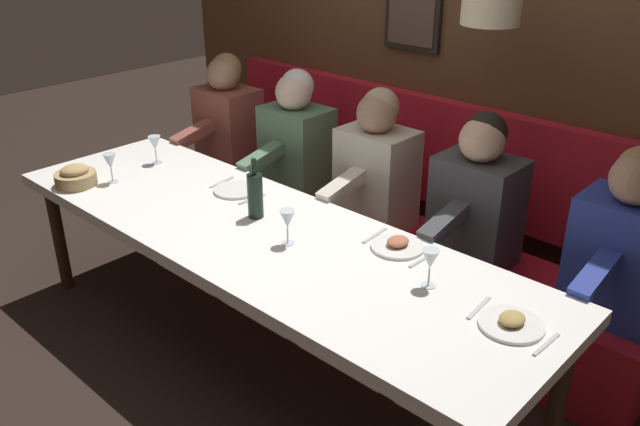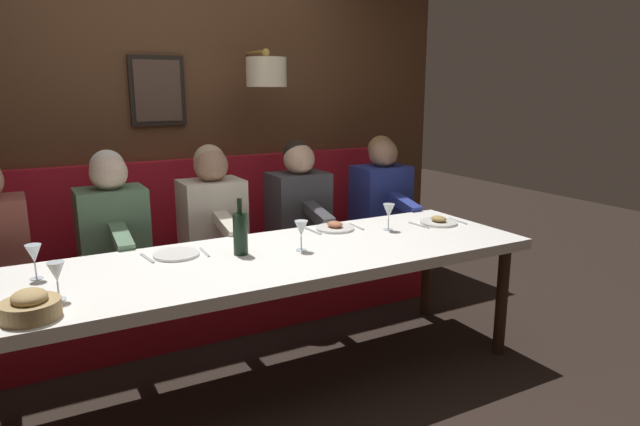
# 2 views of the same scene
# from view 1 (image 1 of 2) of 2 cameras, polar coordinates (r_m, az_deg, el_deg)

# --- Properties ---
(ground_plane) EXTENTS (12.00, 12.00, 0.00)m
(ground_plane) POSITION_cam_1_polar(r_m,az_deg,el_deg) (3.50, -4.85, -12.26)
(ground_plane) COLOR black
(dining_table) EXTENTS (0.90, 2.96, 0.74)m
(dining_table) POSITION_cam_1_polar(r_m,az_deg,el_deg) (3.13, -5.30, -2.36)
(dining_table) COLOR white
(dining_table) RESTS_ON ground_plane
(banquette_bench) EXTENTS (0.52, 3.16, 0.45)m
(banquette_bench) POSITION_cam_1_polar(r_m,az_deg,el_deg) (3.92, 4.63, -3.80)
(banquette_bench) COLOR red
(banquette_bench) RESTS_ON ground_plane
(back_wall_panel) EXTENTS (0.59, 4.36, 2.90)m
(back_wall_panel) POSITION_cam_1_polar(r_m,az_deg,el_deg) (3.97, 10.61, 13.78)
(back_wall_panel) COLOR #51331E
(back_wall_panel) RESTS_ON ground_plane
(diner_nearest) EXTENTS (0.60, 0.40, 0.79)m
(diner_nearest) POSITION_cam_1_polar(r_m,az_deg,el_deg) (3.10, 24.76, -2.31)
(diner_nearest) COLOR #283893
(diner_nearest) RESTS_ON banquette_bench
(diner_near) EXTENTS (0.60, 0.40, 0.79)m
(diner_near) POSITION_cam_1_polar(r_m,az_deg,el_deg) (3.34, 13.41, 1.44)
(diner_near) COLOR #3D3D42
(diner_near) RESTS_ON banquette_bench
(diner_middle) EXTENTS (0.60, 0.40, 0.79)m
(diner_middle) POSITION_cam_1_polar(r_m,az_deg,el_deg) (3.67, 4.86, 4.23)
(diner_middle) COLOR beige
(diner_middle) RESTS_ON banquette_bench
(diner_far) EXTENTS (0.60, 0.40, 0.79)m
(diner_far) POSITION_cam_1_polar(r_m,az_deg,el_deg) (4.05, -2.10, 6.42)
(diner_far) COLOR #567A5B
(diner_far) RESTS_ON banquette_bench
(diner_farthest) EXTENTS (0.60, 0.40, 0.79)m
(diner_farthest) POSITION_cam_1_polar(r_m,az_deg,el_deg) (4.51, -8.02, 8.20)
(diner_farthest) COLOR #934C42
(diner_farthest) RESTS_ON banquette_bench
(place_setting_0) EXTENTS (0.24, 0.32, 0.05)m
(place_setting_0) POSITION_cam_1_polar(r_m,az_deg,el_deg) (2.51, 16.22, -9.10)
(place_setting_0) COLOR white
(place_setting_0) RESTS_ON dining_table
(place_setting_1) EXTENTS (0.24, 0.32, 0.01)m
(place_setting_1) POSITION_cam_1_polar(r_m,az_deg,el_deg) (3.52, -7.24, 1.99)
(place_setting_1) COLOR white
(place_setting_1) RESTS_ON dining_table
(place_setting_2) EXTENTS (0.24, 0.31, 0.05)m
(place_setting_2) POSITION_cam_1_polar(r_m,az_deg,el_deg) (2.94, 6.73, -2.77)
(place_setting_2) COLOR white
(place_setting_2) RESTS_ON dining_table
(wine_glass_0) EXTENTS (0.07, 0.07, 0.16)m
(wine_glass_0) POSITION_cam_1_polar(r_m,az_deg,el_deg) (3.96, -14.08, 5.81)
(wine_glass_0) COLOR silver
(wine_glass_0) RESTS_ON dining_table
(wine_glass_1) EXTENTS (0.07, 0.07, 0.16)m
(wine_glass_1) POSITION_cam_1_polar(r_m,az_deg,el_deg) (2.63, 9.50, -4.06)
(wine_glass_1) COLOR silver
(wine_glass_1) RESTS_ON dining_table
(wine_glass_2) EXTENTS (0.07, 0.07, 0.16)m
(wine_glass_2) POSITION_cam_1_polar(r_m,az_deg,el_deg) (2.92, -2.84, -0.62)
(wine_glass_2) COLOR silver
(wine_glass_2) RESTS_ON dining_table
(wine_glass_3) EXTENTS (0.07, 0.07, 0.16)m
(wine_glass_3) POSITION_cam_1_polar(r_m,az_deg,el_deg) (3.74, -17.68, 4.22)
(wine_glass_3) COLOR silver
(wine_glass_3) RESTS_ON dining_table
(wine_bottle) EXTENTS (0.08, 0.08, 0.30)m
(wine_bottle) POSITION_cam_1_polar(r_m,az_deg,el_deg) (3.18, -5.63, 1.58)
(wine_bottle) COLOR black
(wine_bottle) RESTS_ON dining_table
(bread_bowl) EXTENTS (0.22, 0.22, 0.12)m
(bread_bowl) POSITION_cam_1_polar(r_m,az_deg,el_deg) (3.79, -20.37, 2.96)
(bread_bowl) COLOR tan
(bread_bowl) RESTS_ON dining_table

